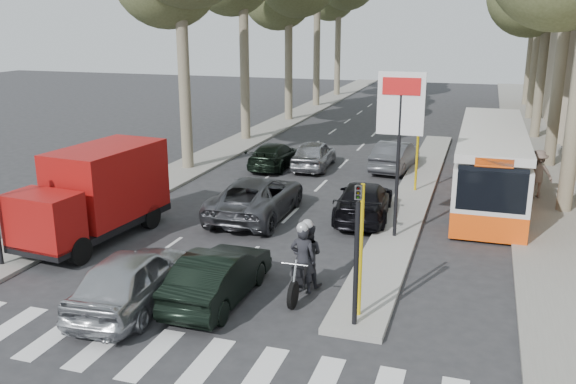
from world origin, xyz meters
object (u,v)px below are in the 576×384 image
at_px(red_truck, 97,192).
at_px(motorcycle, 305,259).
at_px(silver_hatchback, 133,278).
at_px(city_bus, 490,161).
at_px(dark_hatchback, 219,275).

bearing_deg(red_truck, motorcycle, -8.29).
bearing_deg(silver_hatchback, city_bus, -127.61).
bearing_deg(dark_hatchback, motorcycle, -147.66).
xyz_separation_m(dark_hatchback, city_bus, (6.70, 12.16, 0.89)).
relative_size(silver_hatchback, dark_hatchback, 1.09).
bearing_deg(motorcycle, silver_hatchback, -150.92).
xyz_separation_m(city_bus, motorcycle, (-4.70, -10.92, -0.65)).
bearing_deg(dark_hatchback, silver_hatchback, 27.67).
bearing_deg(city_bus, red_truck, -144.38).
xyz_separation_m(dark_hatchback, motorcycle, (2.00, 1.24, 0.24)).
xyz_separation_m(silver_hatchback, red_truck, (-3.84, 4.11, 0.84)).
relative_size(dark_hatchback, city_bus, 0.37).
relative_size(red_truck, city_bus, 0.52).
xyz_separation_m(silver_hatchback, dark_hatchback, (1.94, 1.00, -0.09)).
distance_m(dark_hatchback, red_truck, 6.63).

